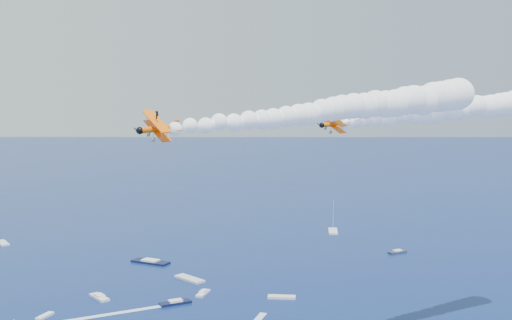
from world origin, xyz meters
name	(u,v)px	position (x,y,z in m)	size (l,w,h in m)	color
biplane_lead	(334,124)	(16.15, 21.72, 54.42)	(6.52, 7.32, 4.41)	#FF6E05
biplane_trail	(159,129)	(-21.25, 11.94, 54.56)	(7.17, 8.05, 4.85)	#FF6205
smoke_trail_lead	(463,109)	(51.48, 25.21, 57.17)	(71.51, 13.21, 12.32)	white
smoke_trail_trail	(338,109)	(13.93, 16.66, 57.31)	(71.25, 15.46, 12.32)	white
spectator_boats	(121,292)	(-10.06, 103.66, 0.35)	(207.26, 173.60, 0.70)	silver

